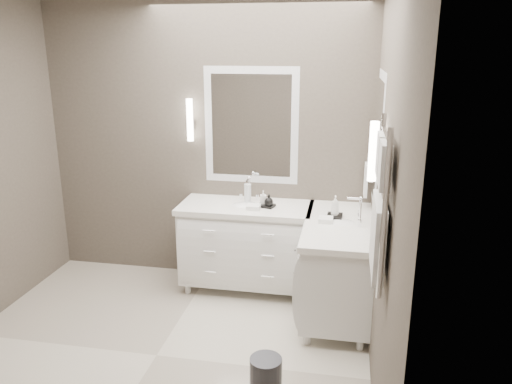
% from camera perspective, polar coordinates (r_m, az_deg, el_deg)
% --- Properties ---
extents(floor, '(3.20, 3.00, 0.01)m').
position_cam_1_polar(floor, '(4.09, -11.29, -17.89)').
color(floor, beige).
rests_on(floor, ground).
extents(wall_back, '(3.20, 0.01, 2.70)m').
position_cam_1_polar(wall_back, '(4.90, -5.72, 5.38)').
color(wall_back, '#4E463F').
rests_on(wall_back, floor).
extents(wall_front, '(3.20, 0.01, 2.70)m').
position_cam_1_polar(wall_front, '(2.29, -27.25, -9.22)').
color(wall_front, '#4E463F').
rests_on(wall_front, floor).
extents(wall_right, '(0.01, 3.00, 2.70)m').
position_cam_1_polar(wall_right, '(3.26, 14.52, -0.63)').
color(wall_right, '#4E463F').
rests_on(wall_right, floor).
extents(vanity_back, '(1.24, 0.59, 0.97)m').
position_cam_1_polar(vanity_back, '(4.78, -1.14, -5.65)').
color(vanity_back, white).
rests_on(vanity_back, floor).
extents(vanity_right, '(0.59, 1.24, 0.97)m').
position_cam_1_polar(vanity_right, '(4.39, 9.34, -7.91)').
color(vanity_right, white).
rests_on(vanity_right, floor).
extents(mirror_back, '(0.90, 0.02, 1.10)m').
position_cam_1_polar(mirror_back, '(4.74, -0.57, 7.56)').
color(mirror_back, white).
rests_on(mirror_back, wall_back).
extents(mirror_right, '(0.02, 0.90, 1.10)m').
position_cam_1_polar(mirror_right, '(3.99, 13.79, 5.42)').
color(mirror_right, white).
rests_on(mirror_right, wall_right).
extents(sconce_back, '(0.06, 0.06, 0.40)m').
position_cam_1_polar(sconce_back, '(4.82, -7.56, 8.07)').
color(sconce_back, white).
rests_on(sconce_back, wall_back).
extents(sconce_right, '(0.06, 0.06, 0.40)m').
position_cam_1_polar(sconce_right, '(3.41, 13.24, 4.40)').
color(sconce_right, white).
rests_on(sconce_right, wall_right).
extents(towel_bar_corner, '(0.03, 0.22, 0.30)m').
position_cam_1_polar(towel_bar_corner, '(4.62, 12.45, 1.45)').
color(towel_bar_corner, white).
rests_on(towel_bar_corner, wall_right).
extents(towel_ladder, '(0.06, 0.58, 0.90)m').
position_cam_1_polar(towel_ladder, '(2.86, 13.97, -2.05)').
color(towel_ladder, white).
rests_on(towel_ladder, wall_right).
extents(waste_bin, '(0.25, 0.25, 0.30)m').
position_cam_1_polar(waste_bin, '(3.53, 1.12, -20.54)').
color(waste_bin, black).
rests_on(waste_bin, floor).
extents(amenity_tray_back, '(0.17, 0.15, 0.02)m').
position_cam_1_polar(amenity_tray_back, '(4.60, 1.16, -1.56)').
color(amenity_tray_back, black).
rests_on(amenity_tray_back, vanity_back).
extents(amenity_tray_right, '(0.14, 0.18, 0.03)m').
position_cam_1_polar(amenity_tray_right, '(4.35, 8.97, -2.78)').
color(amenity_tray_right, black).
rests_on(amenity_tray_right, vanity_right).
extents(water_bottle, '(0.08, 0.08, 0.19)m').
position_cam_1_polar(water_bottle, '(4.67, -0.96, -0.21)').
color(water_bottle, silver).
rests_on(water_bottle, vanity_back).
extents(soap_bottle_a, '(0.07, 0.07, 0.12)m').
position_cam_1_polar(soap_bottle_a, '(4.60, 0.84, -0.60)').
color(soap_bottle_a, white).
rests_on(soap_bottle_a, amenity_tray_back).
extents(soap_bottle_b, '(0.09, 0.09, 0.10)m').
position_cam_1_polar(soap_bottle_b, '(4.55, 1.47, -0.93)').
color(soap_bottle_b, black).
rests_on(soap_bottle_b, amenity_tray_back).
extents(soap_bottle_c, '(0.07, 0.07, 0.17)m').
position_cam_1_polar(soap_bottle_c, '(4.32, 9.03, -1.54)').
color(soap_bottle_c, white).
rests_on(soap_bottle_c, amenity_tray_right).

